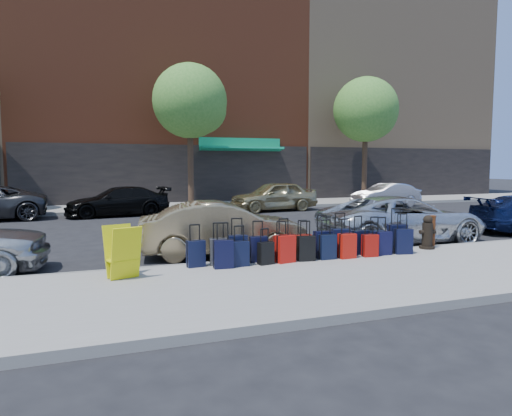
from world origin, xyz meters
name	(u,v)px	position (x,y,z in m)	size (l,w,h in m)	color
ground	(237,235)	(0.00, 0.00, 0.00)	(120.00, 120.00, 0.00)	black
sidewalk_near	(341,279)	(0.00, -6.50, 0.07)	(60.00, 4.00, 0.15)	gray
sidewalk_far	(180,206)	(0.00, 10.00, 0.07)	(60.00, 4.00, 0.15)	gray
curb_near	(296,259)	(0.00, -4.48, 0.07)	(60.00, 0.08, 0.15)	gray
curb_far	(188,210)	(0.00, 7.98, 0.07)	(60.00, 0.08, 0.15)	gray
building_center	(156,50)	(0.00, 17.99, 9.98)	(17.00, 12.85, 20.00)	brown
building_right	(360,80)	(16.00, 17.99, 8.98)	(15.00, 12.12, 18.00)	#957A5B
tree_center	(193,103)	(0.64, 9.50, 5.41)	(3.80, 3.80, 7.27)	black
tree_right	(368,111)	(11.14, 9.50, 5.41)	(3.80, 3.80, 7.27)	black
suitcase_front_0	(196,253)	(-2.42, -4.84, 0.43)	(0.38, 0.23, 0.88)	black
suitcase_front_1	(219,252)	(-1.93, -4.82, 0.43)	(0.40, 0.26, 0.89)	#36363A
suitcase_front_2	(238,249)	(-1.52, -4.82, 0.45)	(0.42, 0.25, 0.97)	black
suitcase_front_3	(258,249)	(-1.05, -4.81, 0.43)	(0.39, 0.25, 0.89)	black
suitcase_front_4	(282,248)	(-0.49, -4.80, 0.42)	(0.38, 0.24, 0.86)	#980C09
suitcase_front_5	(303,246)	(0.02, -4.82, 0.42)	(0.38, 0.24, 0.87)	#9E130A
suitcase_front_6	(323,244)	(0.50, -4.85, 0.45)	(0.41, 0.23, 0.96)	black
suitcase_front_7	(341,242)	(1.01, -4.77, 0.46)	(0.44, 0.29, 0.99)	black
suitcase_front_8	(359,242)	(1.48, -4.83, 0.43)	(0.40, 0.26, 0.91)	black
suitcase_front_9	(375,241)	(1.95, -4.78, 0.42)	(0.36, 0.20, 0.86)	black
suitcase_front_10	(397,238)	(2.53, -4.84, 0.48)	(0.45, 0.27, 1.05)	black
suitcase_back_1	(223,254)	(-1.93, -5.15, 0.44)	(0.41, 0.26, 0.93)	black
suitcase_back_2	(240,253)	(-1.55, -5.09, 0.41)	(0.36, 0.21, 0.85)	black
suitcase_back_3	(266,253)	(-0.99, -5.12, 0.39)	(0.35, 0.24, 0.77)	black
suitcase_back_4	(285,249)	(-0.53, -5.08, 0.45)	(0.43, 0.29, 0.95)	#B4120B
suitcase_back_5	(306,248)	(-0.03, -5.07, 0.42)	(0.39, 0.25, 0.88)	black
suitcase_back_6	(327,247)	(0.49, -5.07, 0.43)	(0.37, 0.22, 0.89)	black
suitcase_back_7	(347,246)	(0.96, -5.14, 0.43)	(0.39, 0.24, 0.90)	#B2150B
suitcase_back_8	(370,245)	(1.55, -5.15, 0.41)	(0.37, 0.24, 0.82)	#930F09
suitcase_back_9	(383,243)	(1.95, -5.08, 0.43)	(0.38, 0.23, 0.89)	black
suitcase_back_10	(403,241)	(2.47, -5.14, 0.45)	(0.44, 0.31, 0.95)	black
fire_hydrant	(427,233)	(3.48, -4.78, 0.54)	(0.43, 0.38, 0.84)	black
bollard	(433,231)	(3.69, -4.72, 0.57)	(0.15, 0.15, 0.82)	#38190C
display_rack	(122,252)	(-3.90, -5.30, 0.63)	(0.69, 0.73, 0.97)	#D5D40B
car_near_1	(224,229)	(-1.36, -3.20, 0.67)	(1.42, 4.08, 1.34)	#97825C
car_near_2	(402,219)	(4.06, -3.04, 0.67)	(2.24, 4.86, 1.35)	silver
car_far_1	(118,201)	(-3.30, 6.99, 0.65)	(1.81, 4.46, 1.29)	black
car_far_2	(274,196)	(4.03, 6.75, 0.73)	(1.73, 4.31, 1.47)	tan
car_far_3	(386,195)	(10.59, 6.77, 0.64)	(1.35, 3.88, 1.28)	silver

